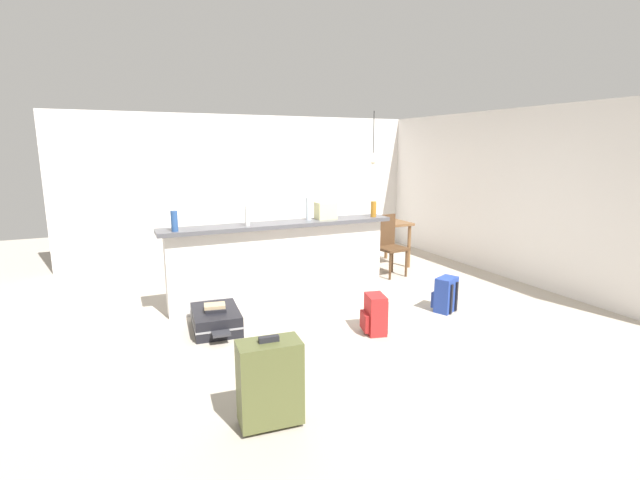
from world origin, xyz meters
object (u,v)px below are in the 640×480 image
(bottle_clear, at_px, (309,209))
(dining_chair_near_partition, at_px, (388,242))
(dining_table, at_px, (373,228))
(backpack_red, at_px, (375,315))
(grocery_bag, at_px, (326,211))
(bottle_amber, at_px, (373,209))
(suitcase_upright_olive, at_px, (270,382))
(book_stack, at_px, (215,308))
(bottle_white, at_px, (247,216))
(bottle_blue, at_px, (174,221))
(suitcase_flat_black, at_px, (216,319))
(pendant_lamp, at_px, (373,157))
(backpack_blue, at_px, (445,295))

(bottle_clear, distance_m, dining_chair_near_partition, 1.72)
(dining_table, height_order, backpack_red, dining_table)
(grocery_bag, bearing_deg, dining_table, 37.61)
(bottle_clear, xyz_separation_m, dining_table, (1.59, 1.02, -0.52))
(bottle_clear, height_order, bottle_amber, bottle_clear)
(backpack_red, bearing_deg, dining_table, 59.59)
(suitcase_upright_olive, height_order, book_stack, suitcase_upright_olive)
(bottle_white, relative_size, dining_chair_near_partition, 0.26)
(bottle_blue, distance_m, suitcase_upright_olive, 2.56)
(bottle_blue, distance_m, dining_table, 3.50)
(grocery_bag, distance_m, dining_chair_near_partition, 1.50)
(grocery_bag, bearing_deg, suitcase_upright_olive, -122.68)
(dining_chair_near_partition, bearing_deg, backpack_red, -126.18)
(backpack_red, bearing_deg, bottle_blue, 144.63)
(bottle_white, distance_m, backpack_red, 1.89)
(backpack_red, height_order, book_stack, backpack_red)
(dining_table, distance_m, suitcase_flat_black, 3.43)
(backpack_red, bearing_deg, bottle_white, 126.99)
(pendant_lamp, bearing_deg, dining_chair_near_partition, -88.64)
(bottle_white, height_order, suitcase_upright_olive, bottle_white)
(bottle_clear, bearing_deg, suitcase_upright_olive, -118.57)
(suitcase_upright_olive, relative_size, backpack_red, 1.60)
(pendant_lamp, relative_size, suitcase_flat_black, 0.97)
(grocery_bag, height_order, dining_chair_near_partition, grocery_bag)
(bottle_amber, bearing_deg, book_stack, -166.84)
(dining_table, relative_size, dining_chair_near_partition, 1.18)
(bottle_blue, relative_size, suitcase_upright_olive, 0.35)
(bottle_clear, relative_size, grocery_bag, 1.12)
(bottle_clear, bearing_deg, grocery_bag, -3.58)
(bottle_blue, xyz_separation_m, suitcase_upright_olive, (0.29, -2.41, -0.81))
(grocery_bag, xyz_separation_m, suitcase_flat_black, (-1.61, -0.62, -1.02))
(bottle_clear, xyz_separation_m, book_stack, (-1.38, -0.66, -0.92))
(bottle_clear, relative_size, backpack_red, 0.69)
(dining_table, distance_m, backpack_red, 2.89)
(backpack_red, bearing_deg, backpack_blue, 11.14)
(dining_chair_near_partition, relative_size, suitcase_upright_olive, 1.39)
(grocery_bag, xyz_separation_m, dining_table, (1.35, 1.04, -0.49))
(bottle_clear, height_order, backpack_blue, bottle_clear)
(bottle_blue, bearing_deg, bottle_clear, 4.80)
(bottle_blue, relative_size, dining_table, 0.21)
(bottle_white, relative_size, book_stack, 0.96)
(grocery_bag, height_order, dining_table, grocery_bag)
(bottle_clear, relative_size, pendant_lamp, 0.35)
(bottle_white, height_order, grocery_bag, bottle_white)
(backpack_blue, bearing_deg, dining_chair_near_partition, 81.18)
(backpack_red, xyz_separation_m, book_stack, (-1.52, 0.78, 0.05))
(grocery_bag, relative_size, suitcase_upright_olive, 0.39)
(suitcase_upright_olive, relative_size, book_stack, 2.67)
(pendant_lamp, distance_m, backpack_blue, 2.69)
(bottle_clear, bearing_deg, dining_table, 32.84)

